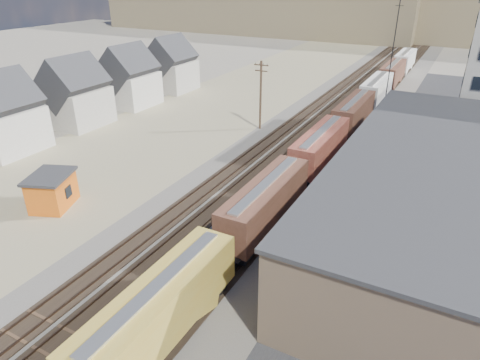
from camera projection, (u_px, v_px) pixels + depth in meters
The scene contains 11 objects.
ground at pixel (94, 345), 26.97m from camera, with size 300.00×300.00×0.00m, color #6B6356.
ballast_bed at pixel (331, 122), 66.62m from camera, with size 18.00×200.00×0.06m, color #4C4742.
dirt_yard at pixel (188, 121), 67.12m from camera, with size 24.00×180.00×0.03m, color gray.
rail_tracks at pixel (328, 121), 66.82m from camera, with size 11.40×200.00×0.24m.
freight_train at pixel (339, 127), 56.00m from camera, with size 3.00×119.74×4.46m.
warehouse at pixel (413, 186), 38.89m from camera, with size 12.40×40.40×7.25m.
utility_pole_north at pixel (261, 94), 61.54m from camera, with size 2.20×0.32×10.00m.
radio_mast at pixel (392, 56), 68.03m from camera, with size 1.20×0.16×18.00m.
townhouse_row at pixel (42, 106), 59.21m from camera, with size 8.15×68.16×10.47m.
maintenance_shed at pixel (52, 190), 42.10m from camera, with size 5.19×5.79×3.49m.
parked_car_white at pixel (423, 347), 25.80m from camera, with size 1.69×4.85×1.60m, color white.
Camera 1 is at (17.34, -13.03, 21.22)m, focal length 32.00 mm.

